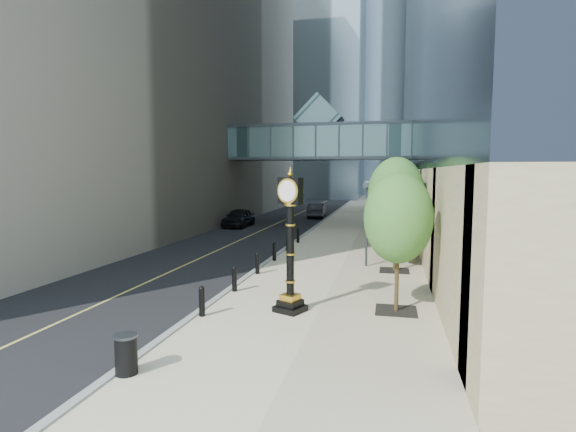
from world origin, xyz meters
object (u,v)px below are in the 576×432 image
at_px(street_clock, 290,252).
at_px(pedestrian, 398,238).
at_px(car_near, 239,218).
at_px(car_far, 317,210).
at_px(trash_bin, 126,355).

xyz_separation_m(street_clock, pedestrian, (3.79, 11.86, -1.11)).
distance_m(car_near, car_far, 10.96).
height_order(street_clock, trash_bin, street_clock).
xyz_separation_m(pedestrian, car_far, (-8.04, 20.47, -0.24)).
height_order(street_clock, car_far, street_clock).
bearing_deg(car_far, car_near, 56.63).
distance_m(trash_bin, car_far, 37.91).
bearing_deg(trash_bin, car_near, 103.81).
distance_m(street_clock, car_far, 32.63).
bearing_deg(trash_bin, car_far, 92.27).
relative_size(street_clock, car_far, 1.03).
xyz_separation_m(trash_bin, car_far, (-1.50, 37.88, 0.28)).
bearing_deg(pedestrian, car_near, -22.06).
height_order(trash_bin, car_far, car_far).
distance_m(pedestrian, car_near, 17.42).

